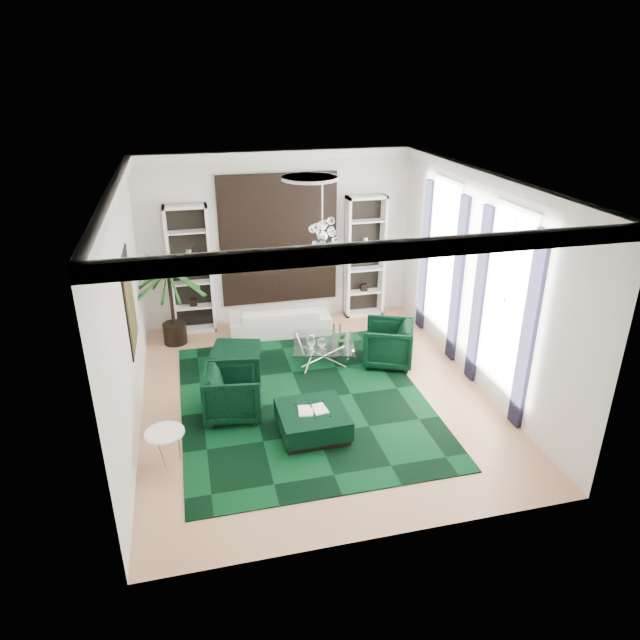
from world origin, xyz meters
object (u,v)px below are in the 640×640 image
object	(u,v)px
coffee_table	(324,351)
ottoman_front	(312,422)
palm	(169,284)
side_table	(167,448)
sofa	(280,320)
armchair_right	(388,343)
ottoman_side	(235,357)
armchair_left	(233,393)

from	to	relation	value
coffee_table	ottoman_front	distance (m)	2.48
ottoman_front	palm	bearing A→B (deg)	118.28
side_table	sofa	bearing A→B (deg)	59.71
sofa	armchair_right	distance (m)	2.62
sofa	palm	xyz separation A→B (m)	(-2.24, 0.04, 1.02)
armchair_right	side_table	xyz separation A→B (m)	(-4.21, -2.21, -0.16)
coffee_table	side_table	size ratio (longest dim) A/B	2.06
coffee_table	armchair_right	bearing A→B (deg)	-18.66
palm	side_table	bearing A→B (deg)	-92.16
ottoman_front	armchair_right	bearing A→B (deg)	44.81
ottoman_side	side_table	bearing A→B (deg)	-114.73
armchair_right	coffee_table	world-z (taller)	armchair_right
coffee_table	side_table	bearing A→B (deg)	-139.05
armchair_left	side_table	world-z (taller)	armchair_left
armchair_right	side_table	world-z (taller)	armchair_right
ottoman_side	palm	world-z (taller)	palm
armchair_left	ottoman_side	size ratio (longest dim) A/B	1.08
sofa	side_table	size ratio (longest dim) A/B	3.80
ottoman_front	side_table	bearing A→B (deg)	-173.44
armchair_right	ottoman_front	xyz separation A→B (m)	(-1.97, -1.95, -0.22)
sofa	ottoman_front	bearing A→B (deg)	91.40
ottoman_side	side_table	distance (m)	3.07
coffee_table	palm	bearing A→B (deg)	151.94
armchair_right	coffee_table	bearing A→B (deg)	-85.55
side_table	palm	size ratio (longest dim) A/B	0.21
coffee_table	ottoman_side	xyz separation A→B (m)	(-1.73, 0.17, -0.01)
sofa	ottoman_side	xyz separation A→B (m)	(-1.11, -1.30, -0.12)
coffee_table	ottoman_front	world-z (taller)	ottoman_front
armchair_right	armchair_left	bearing A→B (deg)	-46.87
ottoman_front	side_table	distance (m)	2.26
armchair_right	sofa	bearing A→B (deg)	-112.89
armchair_left	ottoman_front	distance (m)	1.43
ottoman_side	armchair_left	bearing A→B (deg)	-96.57
coffee_table	side_table	world-z (taller)	side_table
coffee_table	ottoman_side	size ratio (longest dim) A/B	1.34
ottoman_side	side_table	size ratio (longest dim) A/B	1.54
side_table	palm	world-z (taller)	palm
ottoman_side	ottoman_front	size ratio (longest dim) A/B	0.83
armchair_left	ottoman_front	size ratio (longest dim) A/B	0.90
ottoman_front	sofa	bearing A→B (deg)	87.79
armchair_left	coffee_table	xyz separation A→B (m)	(1.93, 1.54, -0.23)
sofa	armchair_left	size ratio (longest dim) A/B	2.28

